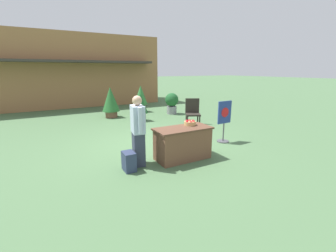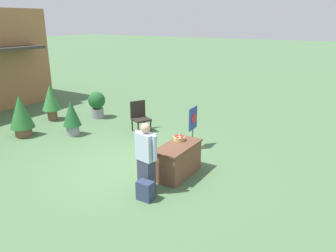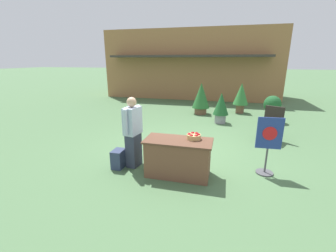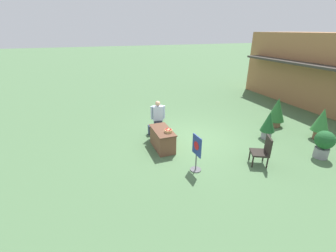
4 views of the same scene
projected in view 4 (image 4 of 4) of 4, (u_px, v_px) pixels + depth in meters
The scene contains 11 objects.
ground_plane at pixel (190, 140), 9.46m from camera, with size 120.00×120.00×0.00m, color #4C7047.
display_table at pixel (162, 139), 8.68m from camera, with size 1.39×0.66×0.79m.
apple_basket at pixel (168, 131), 8.29m from camera, with size 0.29×0.29×0.13m.
person_visitor at pixel (158, 119), 9.50m from camera, with size 0.33×0.60×1.60m.
backpack at pixel (152, 130), 9.94m from camera, with size 0.24×0.34×0.42m.
poster_board at pixel (196, 153), 7.19m from camera, with size 0.51×0.36×1.25m.
patio_chair at pixel (263, 150), 7.57m from camera, with size 0.74×0.74×1.03m.
potted_plant_near_right at pixel (324, 143), 7.97m from camera, with size 0.66×0.66×1.03m.
potted_plant_far_left at pixel (277, 111), 10.56m from camera, with size 0.78×0.78×1.39m.
potted_plant_near_left at pixel (322, 121), 9.25m from camera, with size 0.68×0.68×1.37m.
potted_plant_far_right at pixel (268, 124), 9.38m from camera, with size 0.59×0.59×1.18m.
Camera 4 is at (7.59, -3.84, 4.29)m, focal length 24.00 mm.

